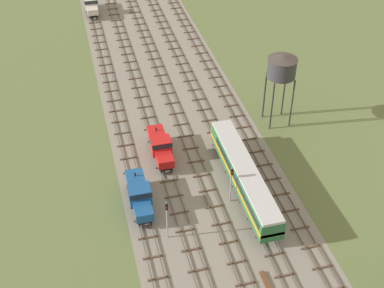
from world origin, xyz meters
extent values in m
plane|color=#5B6B3D|center=(0.00, 56.00, 0.00)|extent=(480.00, 480.00, 0.00)
cube|color=gray|center=(0.00, 56.00, 0.00)|extent=(21.73, 176.00, 0.01)
cube|color=#47382D|center=(-9.58, 57.00, 0.22)|extent=(0.07, 126.00, 0.15)
cube|color=#47382D|center=(-8.15, 57.00, 0.22)|extent=(0.07, 126.00, 0.15)
cube|color=brown|center=(-8.87, 16.50, 0.07)|extent=(2.40, 0.22, 0.14)
cube|color=brown|center=(-8.87, 19.50, 0.07)|extent=(2.40, 0.22, 0.14)
cube|color=brown|center=(-8.87, 22.50, 0.07)|extent=(2.40, 0.22, 0.14)
cube|color=brown|center=(-8.87, 25.50, 0.07)|extent=(2.40, 0.22, 0.14)
cube|color=brown|center=(-8.87, 28.50, 0.07)|extent=(2.40, 0.22, 0.14)
cube|color=brown|center=(-8.87, 31.50, 0.07)|extent=(2.40, 0.22, 0.14)
cube|color=brown|center=(-8.87, 34.50, 0.07)|extent=(2.40, 0.22, 0.14)
cube|color=brown|center=(-8.87, 37.50, 0.07)|extent=(2.40, 0.22, 0.14)
cube|color=brown|center=(-8.87, 40.50, 0.07)|extent=(2.40, 0.22, 0.14)
cube|color=brown|center=(-8.87, 43.50, 0.07)|extent=(2.40, 0.22, 0.14)
cube|color=brown|center=(-8.87, 46.50, 0.07)|extent=(2.40, 0.22, 0.14)
cube|color=brown|center=(-8.87, 49.50, 0.07)|extent=(2.40, 0.22, 0.14)
cube|color=brown|center=(-8.87, 52.50, 0.07)|extent=(2.40, 0.22, 0.14)
cube|color=brown|center=(-8.87, 55.50, 0.07)|extent=(2.40, 0.22, 0.14)
cube|color=brown|center=(-8.87, 58.50, 0.07)|extent=(2.40, 0.22, 0.14)
cube|color=brown|center=(-8.87, 61.50, 0.07)|extent=(2.40, 0.22, 0.14)
cube|color=brown|center=(-8.87, 64.50, 0.07)|extent=(2.40, 0.22, 0.14)
cube|color=brown|center=(-8.87, 67.50, 0.07)|extent=(2.40, 0.22, 0.14)
cube|color=brown|center=(-8.87, 70.50, 0.07)|extent=(2.40, 0.22, 0.14)
cube|color=brown|center=(-8.87, 73.50, 0.07)|extent=(2.40, 0.22, 0.14)
cube|color=brown|center=(-8.87, 76.50, 0.07)|extent=(2.40, 0.22, 0.14)
cube|color=brown|center=(-8.87, 79.50, 0.07)|extent=(2.40, 0.22, 0.14)
cube|color=brown|center=(-8.87, 82.50, 0.07)|extent=(2.40, 0.22, 0.14)
cube|color=brown|center=(-8.87, 85.50, 0.07)|extent=(2.40, 0.22, 0.14)
cube|color=brown|center=(-8.87, 88.50, 0.07)|extent=(2.40, 0.22, 0.14)
cube|color=brown|center=(-8.87, 91.50, 0.07)|extent=(2.40, 0.22, 0.14)
cube|color=brown|center=(-8.87, 94.50, 0.07)|extent=(2.40, 0.22, 0.14)
cube|color=#47382D|center=(-5.15, 57.00, 0.22)|extent=(0.07, 126.00, 0.15)
cube|color=#47382D|center=(-3.72, 57.00, 0.22)|extent=(0.07, 126.00, 0.15)
cube|color=brown|center=(-4.43, 16.50, 0.07)|extent=(2.40, 0.22, 0.14)
cube|color=brown|center=(-4.43, 19.50, 0.07)|extent=(2.40, 0.22, 0.14)
cube|color=brown|center=(-4.43, 22.50, 0.07)|extent=(2.40, 0.22, 0.14)
cube|color=brown|center=(-4.43, 25.50, 0.07)|extent=(2.40, 0.22, 0.14)
cube|color=brown|center=(-4.43, 28.50, 0.07)|extent=(2.40, 0.22, 0.14)
cube|color=brown|center=(-4.43, 31.50, 0.07)|extent=(2.40, 0.22, 0.14)
cube|color=brown|center=(-4.43, 34.50, 0.07)|extent=(2.40, 0.22, 0.14)
cube|color=brown|center=(-4.43, 37.50, 0.07)|extent=(2.40, 0.22, 0.14)
cube|color=brown|center=(-4.43, 40.50, 0.07)|extent=(2.40, 0.22, 0.14)
cube|color=brown|center=(-4.43, 43.50, 0.07)|extent=(2.40, 0.22, 0.14)
cube|color=brown|center=(-4.43, 46.50, 0.07)|extent=(2.40, 0.22, 0.14)
cube|color=brown|center=(-4.43, 49.50, 0.07)|extent=(2.40, 0.22, 0.14)
cube|color=brown|center=(-4.43, 52.50, 0.07)|extent=(2.40, 0.22, 0.14)
cube|color=brown|center=(-4.43, 55.50, 0.07)|extent=(2.40, 0.22, 0.14)
cube|color=brown|center=(-4.43, 58.50, 0.07)|extent=(2.40, 0.22, 0.14)
cube|color=brown|center=(-4.43, 61.50, 0.07)|extent=(2.40, 0.22, 0.14)
cube|color=brown|center=(-4.43, 64.50, 0.07)|extent=(2.40, 0.22, 0.14)
cube|color=brown|center=(-4.43, 67.50, 0.07)|extent=(2.40, 0.22, 0.14)
cube|color=brown|center=(-4.43, 70.50, 0.07)|extent=(2.40, 0.22, 0.14)
cube|color=brown|center=(-4.43, 73.50, 0.07)|extent=(2.40, 0.22, 0.14)
cube|color=brown|center=(-4.43, 76.50, 0.07)|extent=(2.40, 0.22, 0.14)
cube|color=brown|center=(-4.43, 79.50, 0.07)|extent=(2.40, 0.22, 0.14)
cube|color=brown|center=(-4.43, 82.50, 0.07)|extent=(2.40, 0.22, 0.14)
cube|color=brown|center=(-4.43, 85.50, 0.07)|extent=(2.40, 0.22, 0.14)
cube|color=brown|center=(-4.43, 88.50, 0.07)|extent=(2.40, 0.22, 0.14)
cube|color=brown|center=(-4.43, 91.50, 0.07)|extent=(2.40, 0.22, 0.14)
cube|color=#47382D|center=(-0.72, 57.00, 0.22)|extent=(0.07, 126.00, 0.15)
cube|color=#47382D|center=(0.72, 57.00, 0.22)|extent=(0.07, 126.00, 0.15)
cube|color=brown|center=(0.00, 13.50, 0.07)|extent=(2.40, 0.22, 0.14)
cube|color=brown|center=(0.00, 16.50, 0.07)|extent=(2.40, 0.22, 0.14)
cube|color=brown|center=(0.00, 19.50, 0.07)|extent=(2.40, 0.22, 0.14)
cube|color=brown|center=(0.00, 22.50, 0.07)|extent=(2.40, 0.22, 0.14)
cube|color=brown|center=(0.00, 25.50, 0.07)|extent=(2.40, 0.22, 0.14)
cube|color=brown|center=(0.00, 28.50, 0.07)|extent=(2.40, 0.22, 0.14)
cube|color=brown|center=(0.00, 31.50, 0.07)|extent=(2.40, 0.22, 0.14)
cube|color=brown|center=(0.00, 34.50, 0.07)|extent=(2.40, 0.22, 0.14)
cube|color=brown|center=(0.00, 37.50, 0.07)|extent=(2.40, 0.22, 0.14)
cube|color=brown|center=(0.00, 40.50, 0.07)|extent=(2.40, 0.22, 0.14)
cube|color=brown|center=(0.00, 43.50, 0.07)|extent=(2.40, 0.22, 0.14)
cube|color=brown|center=(0.00, 46.50, 0.07)|extent=(2.40, 0.22, 0.14)
cube|color=brown|center=(0.00, 49.50, 0.07)|extent=(2.40, 0.22, 0.14)
cube|color=brown|center=(0.00, 52.50, 0.07)|extent=(2.40, 0.22, 0.14)
cube|color=brown|center=(0.00, 55.50, 0.07)|extent=(2.40, 0.22, 0.14)
cube|color=brown|center=(0.00, 58.50, 0.07)|extent=(2.40, 0.22, 0.14)
cube|color=brown|center=(0.00, 61.50, 0.07)|extent=(2.40, 0.22, 0.14)
cube|color=brown|center=(0.00, 64.50, 0.07)|extent=(2.40, 0.22, 0.14)
cube|color=brown|center=(0.00, 67.50, 0.07)|extent=(2.40, 0.22, 0.14)
cube|color=brown|center=(0.00, 70.50, 0.07)|extent=(2.40, 0.22, 0.14)
cube|color=brown|center=(0.00, 73.50, 0.07)|extent=(2.40, 0.22, 0.14)
cube|color=brown|center=(0.00, 76.50, 0.07)|extent=(2.40, 0.22, 0.14)
cube|color=brown|center=(0.00, 79.50, 0.07)|extent=(2.40, 0.22, 0.14)
cube|color=brown|center=(0.00, 82.50, 0.07)|extent=(2.40, 0.22, 0.14)
cube|color=brown|center=(0.00, 85.50, 0.07)|extent=(2.40, 0.22, 0.14)
cube|color=brown|center=(0.00, 88.50, 0.07)|extent=(2.40, 0.22, 0.14)
cube|color=brown|center=(0.00, 91.50, 0.07)|extent=(2.40, 0.22, 0.14)
cube|color=#47382D|center=(3.72, 57.00, 0.22)|extent=(0.07, 126.00, 0.15)
cube|color=#47382D|center=(5.15, 57.00, 0.22)|extent=(0.07, 126.00, 0.15)
cube|color=brown|center=(4.43, 13.50, 0.07)|extent=(2.40, 0.22, 0.14)
cube|color=brown|center=(4.43, 16.50, 0.07)|extent=(2.40, 0.22, 0.14)
cube|color=brown|center=(4.43, 19.50, 0.07)|extent=(2.40, 0.22, 0.14)
cube|color=brown|center=(4.43, 22.50, 0.07)|extent=(2.40, 0.22, 0.14)
cube|color=brown|center=(4.43, 25.50, 0.07)|extent=(2.40, 0.22, 0.14)
cube|color=brown|center=(4.43, 28.50, 0.07)|extent=(2.40, 0.22, 0.14)
cube|color=brown|center=(4.43, 31.50, 0.07)|extent=(2.40, 0.22, 0.14)
cube|color=brown|center=(4.43, 34.50, 0.07)|extent=(2.40, 0.22, 0.14)
cube|color=brown|center=(4.43, 37.50, 0.07)|extent=(2.40, 0.22, 0.14)
cube|color=brown|center=(4.43, 40.50, 0.07)|extent=(2.40, 0.22, 0.14)
cube|color=brown|center=(4.43, 43.50, 0.07)|extent=(2.40, 0.22, 0.14)
cube|color=brown|center=(4.43, 46.50, 0.07)|extent=(2.40, 0.22, 0.14)
cube|color=brown|center=(4.43, 49.50, 0.07)|extent=(2.40, 0.22, 0.14)
cube|color=brown|center=(4.43, 52.50, 0.07)|extent=(2.40, 0.22, 0.14)
cube|color=brown|center=(4.43, 55.50, 0.07)|extent=(2.40, 0.22, 0.14)
cube|color=brown|center=(4.43, 58.50, 0.07)|extent=(2.40, 0.22, 0.14)
cube|color=brown|center=(4.43, 61.50, 0.07)|extent=(2.40, 0.22, 0.14)
cube|color=brown|center=(4.43, 64.50, 0.07)|extent=(2.40, 0.22, 0.14)
cube|color=brown|center=(4.43, 67.50, 0.07)|extent=(2.40, 0.22, 0.14)
cube|color=brown|center=(4.43, 70.50, 0.07)|extent=(2.40, 0.22, 0.14)
cube|color=brown|center=(4.43, 73.50, 0.07)|extent=(2.40, 0.22, 0.14)
cube|color=brown|center=(4.43, 76.50, 0.07)|extent=(2.40, 0.22, 0.14)
cube|color=brown|center=(4.43, 79.50, 0.07)|extent=(2.40, 0.22, 0.14)
cube|color=brown|center=(4.43, 82.50, 0.07)|extent=(2.40, 0.22, 0.14)
cube|color=brown|center=(4.43, 85.50, 0.07)|extent=(2.40, 0.22, 0.14)
cube|color=brown|center=(4.43, 88.50, 0.07)|extent=(2.40, 0.22, 0.14)
cube|color=brown|center=(4.43, 91.50, 0.07)|extent=(2.40, 0.22, 0.14)
cube|color=#47382D|center=(8.15, 57.00, 0.22)|extent=(0.07, 126.00, 0.15)
cube|color=#47382D|center=(9.58, 57.00, 0.22)|extent=(0.07, 126.00, 0.15)
cube|color=brown|center=(8.87, 13.50, 0.07)|extent=(2.40, 0.22, 0.14)
cube|color=brown|center=(8.87, 16.50, 0.07)|extent=(2.40, 0.22, 0.14)
cube|color=brown|center=(8.87, 19.50, 0.07)|extent=(2.40, 0.22, 0.14)
cube|color=brown|center=(8.87, 22.50, 0.07)|extent=(2.40, 0.22, 0.14)
cube|color=brown|center=(8.87, 25.50, 0.07)|extent=(2.40, 0.22, 0.14)
cube|color=brown|center=(8.87, 28.50, 0.07)|extent=(2.40, 0.22, 0.14)
cube|color=brown|center=(8.87, 31.50, 0.07)|extent=(2.40, 0.22, 0.14)
cube|color=brown|center=(8.87, 34.50, 0.07)|extent=(2.40, 0.22, 0.14)
cube|color=brown|center=(8.87, 37.50, 0.07)|extent=(2.40, 0.22, 0.14)
cube|color=brown|center=(8.87, 40.50, 0.07)|extent=(2.40, 0.22, 0.14)
cube|color=brown|center=(8.87, 43.50, 0.07)|extent=(2.40, 0.22, 0.14)
cube|color=brown|center=(8.87, 46.50, 0.07)|extent=(2.40, 0.22, 0.14)
cube|color=brown|center=(8.87, 49.50, 0.07)|extent=(2.40, 0.22, 0.14)
cube|color=brown|center=(8.87, 52.50, 0.07)|extent=(2.40, 0.22, 0.14)
cube|color=brown|center=(8.87, 55.50, 0.07)|extent=(2.40, 0.22, 0.14)
cube|color=brown|center=(8.87, 58.50, 0.07)|extent=(2.40, 0.22, 0.14)
cube|color=brown|center=(8.87, 61.50, 0.07)|extent=(2.40, 0.22, 0.14)
cube|color=brown|center=(8.87, 64.50, 0.07)|extent=(2.40, 0.22, 0.14)
cube|color=brown|center=(8.87, 67.50, 0.07)|extent=(2.40, 0.22, 0.14)
cube|color=brown|center=(8.87, 70.50, 0.07)|extent=(2.40, 0.22, 0.14)
cube|color=brown|center=(8.87, 73.50, 0.07)|extent=(2.40, 0.22, 0.14)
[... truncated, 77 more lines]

